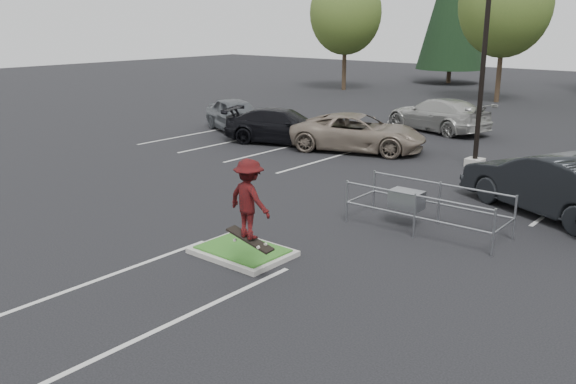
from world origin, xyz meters
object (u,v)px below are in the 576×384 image
Objects in this scene: car_l_black at (281,126)px; car_far_silver at (439,115)px; light_pole at (485,41)px; decid_a at (346,15)px; car_l_grey at (236,115)px; car_r_charc at (551,184)px; decid_b at (505,7)px; cart_corral at (411,200)px; car_l_tan at (356,133)px; skateboarder at (249,200)px.

car_l_black is 0.95× the size of car_far_silver.
car_far_silver is (-4.49, 6.00, -3.76)m from light_pole.
decid_a reaches higher than car_l_grey.
decid_a is 20.21m from car_l_grey.
decid_a is 1.66× the size of car_r_charc.
decid_b is 20.55m from car_l_black.
cart_corral is 0.75× the size of car_far_silver.
car_r_charc is 13.27m from car_far_silver.
car_l_black is at bearing 82.14° from car_l_tan.
car_l_grey is at bearing -177.61° from light_pole.
decid_b is 5.13× the size of skateboarder.
car_far_silver reaches higher than car_l_black.
decid_a is 19.08m from car_far_silver.
decid_a is 4.74× the size of skateboarder.
car_l_grey reaches higher than car_far_silver.
cart_corral is at bearing -10.81° from car_r_charc.
decid_b is 2.33× the size of cart_corral.
car_far_silver is (-5.19, 19.00, -1.00)m from skateboarder.
decid_b is at bearing 2.39° from decid_a.
car_l_black is at bearing -13.70° from car_far_silver.
decid_a is (-18.51, 18.03, 1.02)m from light_pole.
car_l_black is at bearing -47.79° from skateboarder.
decid_a is 1.61× the size of car_l_tan.
decid_b is 2.03× the size of car_l_grey.
light_pole is at bearing 52.13° from car_far_silver.
cart_corral is at bearing -52.08° from decid_a.
light_pole is 13.31m from skateboarder.
skateboarder is 17.85m from car_l_grey.
car_l_grey is at bearing 150.81° from cart_corral.
car_far_silver is (7.51, 6.50, -0.01)m from car_l_grey.
decid_b reaches higher than skateboarder.
car_far_silver is at bearing -48.32° from car_l_black.
car_l_tan reaches higher than car_l_black.
cart_corral is 0.87× the size of car_l_grey.
car_l_grey reaches higher than car_l_black.
car_r_charc is at bearing -122.69° from car_l_black.
cart_corral is at bearing 39.06° from car_far_silver.
car_far_silver is (0.51, 6.50, 0.03)m from car_l_tan.
light_pole is 1.14× the size of decid_a.
car_l_grey is at bearing -78.68° from car_r_charc.
car_l_tan is 6.52m from car_far_silver.
decid_a is at bearing 43.73° from car_l_grey.
decid_a is 22.23m from car_l_black.
car_far_silver is at bearing -24.74° from car_l_grey.
car_l_tan is 1.03× the size of car_r_charc.
cart_corral is (20.05, -25.73, -4.85)m from decid_a.
skateboarder is 0.40× the size of car_l_grey.
decid_b reaches higher than decid_a.
car_far_silver is at bearing -80.86° from decid_b.
car_r_charc is (9.00, -3.70, 0.11)m from car_l_tan.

